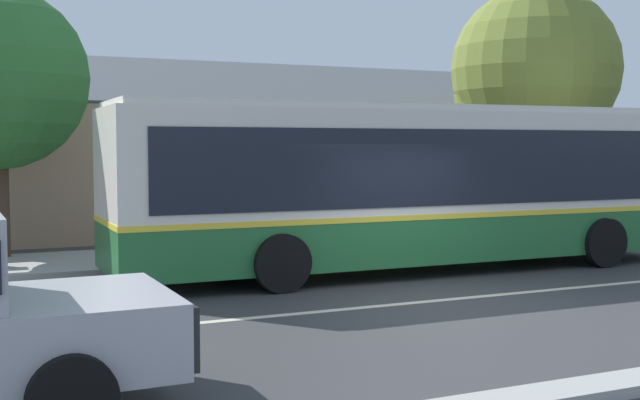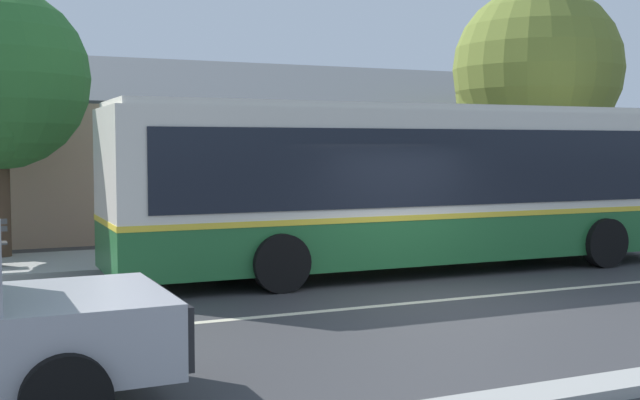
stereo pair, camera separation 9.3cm
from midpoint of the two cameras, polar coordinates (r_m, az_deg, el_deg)
name	(u,v)px [view 1 (the left image)]	position (r m, az deg, el deg)	size (l,w,h in m)	color
ground_plane	(447,300)	(13.09, 8.80, -7.03)	(300.00, 300.00, 0.00)	#38383A
sidewalk_far	(301,250)	(18.33, -1.52, -3.60)	(60.00, 3.00, 0.15)	#9E9E99
lane_divider_stripe	(447,300)	(13.09, 8.80, -7.01)	(60.00, 0.16, 0.01)	beige
community_building	(221,164)	(25.90, -7.15, 2.55)	(24.59, 9.32, 6.15)	tan
transit_bus	(415,182)	(15.94, 6.62, 1.25)	(12.09, 2.85, 3.24)	#236633
street_tree_primary	(529,76)	(23.07, 14.54, 8.54)	(4.60, 4.60, 6.85)	#4C3828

